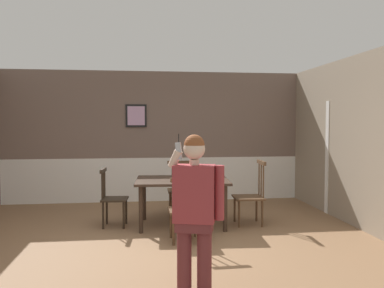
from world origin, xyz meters
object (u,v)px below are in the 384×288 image
at_px(chair_by_doorway, 113,198).
at_px(chair_opposite_corner, 251,195).
at_px(chair_near_window, 185,209).
at_px(chair_at_table_head, 180,189).
at_px(person_figure, 195,207).
at_px(dining_table, 182,185).

xyz_separation_m(chair_by_doorway, chair_opposite_corner, (2.28, -0.14, 0.02)).
relative_size(chair_near_window, chair_opposite_corner, 0.88).
xyz_separation_m(chair_at_table_head, person_figure, (-0.22, -3.71, 0.44)).
height_order(chair_near_window, chair_by_doorway, chair_by_doorway).
bearing_deg(chair_near_window, dining_table, 85.25).
xyz_separation_m(dining_table, chair_opposite_corner, (1.14, -0.07, -0.18)).
relative_size(chair_by_doorway, person_figure, 0.60).
bearing_deg(chair_near_window, chair_by_doorway, 136.31).
distance_m(chair_by_doorway, chair_opposite_corner, 2.28).
relative_size(dining_table, person_figure, 0.98).
distance_m(dining_table, chair_opposite_corner, 1.16).
relative_size(chair_near_window, chair_at_table_head, 0.97).
bearing_deg(chair_near_window, person_figure, -94.77).
height_order(chair_near_window, person_figure, person_figure).
height_order(chair_by_doorway, chair_opposite_corner, chair_opposite_corner).
xyz_separation_m(chair_near_window, chair_at_table_head, (0.11, 1.83, -0.00)).
bearing_deg(chair_at_table_head, chair_near_window, 88.08).
xyz_separation_m(chair_opposite_corner, person_figure, (-1.30, -2.72, 0.40)).
bearing_deg(dining_table, person_figure, -93.33).
relative_size(chair_by_doorway, chair_at_table_head, 0.98).
height_order(chair_at_table_head, chair_opposite_corner, chair_opposite_corner).
height_order(dining_table, chair_opposite_corner, chair_opposite_corner).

